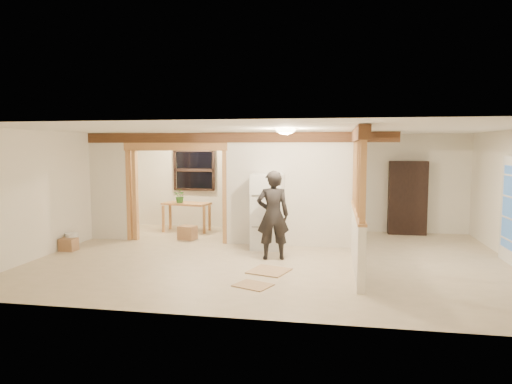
% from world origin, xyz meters
% --- Properties ---
extents(floor, '(9.00, 6.50, 0.01)m').
position_xyz_m(floor, '(0.00, 0.00, -0.01)').
color(floor, beige).
rests_on(floor, ground).
extents(ceiling, '(9.00, 6.50, 0.01)m').
position_xyz_m(ceiling, '(0.00, 0.00, 2.50)').
color(ceiling, white).
extents(wall_back, '(9.00, 0.01, 2.50)m').
position_xyz_m(wall_back, '(0.00, 3.25, 1.25)').
color(wall_back, silver).
rests_on(wall_back, floor).
extents(wall_front, '(9.00, 0.01, 2.50)m').
position_xyz_m(wall_front, '(0.00, -3.25, 1.25)').
color(wall_front, silver).
rests_on(wall_front, floor).
extents(wall_left, '(0.01, 6.50, 2.50)m').
position_xyz_m(wall_left, '(-4.50, 0.00, 1.25)').
color(wall_left, silver).
rests_on(wall_left, floor).
extents(partition_left_stub, '(0.90, 0.12, 2.50)m').
position_xyz_m(partition_left_stub, '(-4.05, 1.20, 1.25)').
color(partition_left_stub, silver).
rests_on(partition_left_stub, floor).
extents(partition_center, '(2.80, 0.12, 2.50)m').
position_xyz_m(partition_center, '(0.20, 1.20, 1.25)').
color(partition_center, silver).
rests_on(partition_center, floor).
extents(doorway_frame, '(2.46, 0.14, 2.20)m').
position_xyz_m(doorway_frame, '(-2.40, 1.20, 1.10)').
color(doorway_frame, tan).
rests_on(doorway_frame, floor).
extents(header_beam_back, '(7.00, 0.18, 0.22)m').
position_xyz_m(header_beam_back, '(-1.00, 1.20, 2.38)').
color(header_beam_back, brown).
rests_on(header_beam_back, ceiling).
extents(header_beam_right, '(0.18, 3.30, 0.22)m').
position_xyz_m(header_beam_right, '(1.60, -0.40, 2.38)').
color(header_beam_right, brown).
rests_on(header_beam_right, ceiling).
extents(pony_wall, '(0.12, 3.20, 1.00)m').
position_xyz_m(pony_wall, '(1.60, -0.40, 0.50)').
color(pony_wall, silver).
rests_on(pony_wall, floor).
extents(stud_partition, '(0.14, 3.20, 1.32)m').
position_xyz_m(stud_partition, '(1.60, -0.40, 1.66)').
color(stud_partition, tan).
rests_on(stud_partition, pony_wall).
extents(window_back, '(1.12, 0.10, 1.10)m').
position_xyz_m(window_back, '(-2.60, 3.17, 1.55)').
color(window_back, black).
rests_on(window_back, wall_back).
extents(french_door, '(0.12, 0.86, 2.00)m').
position_xyz_m(french_door, '(4.42, 0.40, 1.00)').
color(french_door, white).
rests_on(french_door, floor).
extents(ceiling_dome_main, '(0.36, 0.36, 0.16)m').
position_xyz_m(ceiling_dome_main, '(0.30, -0.50, 2.48)').
color(ceiling_dome_main, '#FFEABF').
rests_on(ceiling_dome_main, ceiling).
extents(ceiling_dome_util, '(0.32, 0.32, 0.14)m').
position_xyz_m(ceiling_dome_util, '(-2.50, 2.30, 2.48)').
color(ceiling_dome_util, '#FFEABF').
rests_on(ceiling_dome_util, ceiling).
extents(hanging_bulb, '(0.07, 0.07, 0.07)m').
position_xyz_m(hanging_bulb, '(-2.00, 1.60, 2.18)').
color(hanging_bulb, '#FFD88C').
rests_on(hanging_bulb, ceiling).
extents(refrigerator, '(0.66, 0.64, 1.60)m').
position_xyz_m(refrigerator, '(-0.22, 0.82, 0.80)').
color(refrigerator, white).
rests_on(refrigerator, floor).
extents(woman, '(0.71, 0.54, 1.72)m').
position_xyz_m(woman, '(0.02, -0.09, 0.86)').
color(woman, black).
rests_on(woman, floor).
extents(work_table, '(1.28, 0.82, 0.74)m').
position_xyz_m(work_table, '(-2.59, 2.46, 0.37)').
color(work_table, tan).
rests_on(work_table, floor).
extents(potted_plant, '(0.41, 0.38, 0.36)m').
position_xyz_m(potted_plant, '(-2.73, 2.39, 0.93)').
color(potted_plant, '#3D7031').
rests_on(potted_plant, work_table).
extents(shop_vac, '(0.42, 0.42, 0.55)m').
position_xyz_m(shop_vac, '(-4.20, 1.85, 0.27)').
color(shop_vac, maroon).
rests_on(shop_vac, floor).
extents(bookshelf, '(0.91, 0.30, 1.83)m').
position_xyz_m(bookshelf, '(2.97, 3.03, 0.91)').
color(bookshelf, black).
rests_on(bookshelf, floor).
extents(bucket, '(0.29, 0.29, 0.34)m').
position_xyz_m(bucket, '(-4.34, 0.04, 0.17)').
color(bucket, silver).
rests_on(bucket, floor).
extents(box_util_a, '(0.44, 0.40, 0.32)m').
position_xyz_m(box_util_a, '(-2.23, 1.44, 0.16)').
color(box_util_a, '#9E714C').
rests_on(box_util_a, floor).
extents(box_util_b, '(0.28, 0.28, 0.25)m').
position_xyz_m(box_util_b, '(-3.80, 1.30, 0.13)').
color(box_util_b, '#9E714C').
rests_on(box_util_b, floor).
extents(box_front, '(0.34, 0.28, 0.26)m').
position_xyz_m(box_front, '(-4.31, -0.13, 0.13)').
color(box_front, '#9E714C').
rests_on(box_front, floor).
extents(floor_panel_near, '(0.79, 0.79, 0.02)m').
position_xyz_m(floor_panel_near, '(0.08, -1.01, 0.01)').
color(floor_panel_near, tan).
rests_on(floor_panel_near, floor).
extents(floor_panel_far, '(0.67, 0.61, 0.02)m').
position_xyz_m(floor_panel_far, '(-0.05, -1.87, 0.01)').
color(floor_panel_far, tan).
rests_on(floor_panel_far, floor).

